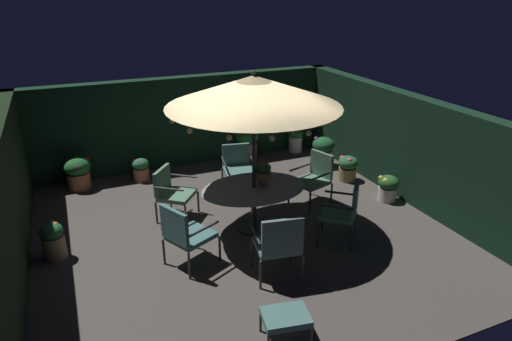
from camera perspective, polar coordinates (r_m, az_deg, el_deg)
name	(u,v)px	position (r m, az deg, el deg)	size (l,w,h in m)	color
ground_plane	(239,228)	(7.83, -2.14, -7.18)	(7.13, 6.98, 0.02)	#47413C
hedge_backdrop_rear	(184,121)	(10.40, -9.00, 6.19)	(7.13, 0.30, 1.99)	black
hedge_backdrop_left	(3,213)	(7.04, -29.22, -4.65)	(0.30, 6.98, 1.99)	black
hedge_backdrop_right	(405,146)	(9.10, 18.24, 2.95)	(0.30, 6.98, 1.99)	black
patio_dining_table	(254,194)	(7.53, -0.27, -3.02)	(1.77, 1.32, 0.75)	#2E312E
patio_umbrella	(254,91)	(6.96, -0.30, 9.95)	(2.73, 2.73, 2.67)	#2B2E2F
centerpiece_planter	(263,171)	(7.46, 0.85, -0.06)	(0.28, 0.28, 0.42)	#AB6449
patio_chair_north	(185,232)	(6.63, -8.93, -7.70)	(0.82, 0.80, 1.00)	#322E2C
patio_chair_northeast	(279,243)	(6.27, 2.92, -9.03)	(0.72, 0.67, 1.02)	#2B312E
patio_chair_east	(345,209)	(7.30, 11.09, -4.71)	(0.79, 0.79, 1.02)	#2C2C30
patio_chair_southeast	(315,176)	(8.52, 7.40, -0.64)	(0.76, 0.73, 0.96)	#292A2B
patio_chair_south	(238,165)	(8.89, -2.33, 0.64)	(0.70, 0.72, 0.94)	#2B2E31
patio_chair_southwest	(171,190)	(8.05, -10.58, -2.40)	(0.82, 0.83, 0.91)	#302F31
ottoman_footrest	(286,318)	(5.48, 3.76, -17.99)	(0.60, 0.50, 0.36)	#2E322F
potted_plant_right_far	(247,142)	(10.67, -1.17, 3.65)	(0.56, 0.56, 0.77)	#A06A51
potted_plant_front_corner	(323,151)	(10.38, 8.42, 2.48)	(0.49, 0.49, 0.67)	beige
potted_plant_left_near	(388,187)	(8.98, 16.24, -2.02)	(0.39, 0.39, 0.51)	beige
potted_plant_back_left	(78,172)	(9.79, -21.50, -0.14)	(0.53, 0.53, 0.66)	#A8643D
potted_plant_back_right	(141,169)	(9.81, -14.29, 0.24)	(0.35, 0.35, 0.50)	#AA6044
potted_plant_back_center	(53,241)	(7.49, -24.16, -8.04)	(0.34, 0.34, 0.59)	olive
potted_plant_right_near	(348,167)	(9.70, 11.45, 0.39)	(0.41, 0.41, 0.54)	olive
potted_plant_left_far	(296,138)	(11.18, 5.00, 4.09)	(0.38, 0.38, 0.63)	silver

